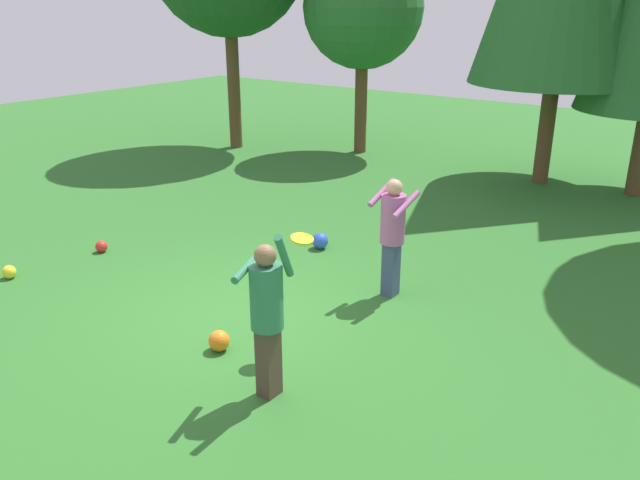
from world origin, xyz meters
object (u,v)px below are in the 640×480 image
object	(u,v)px
person_thrower	(267,308)
ball_red	(101,246)
ball_yellow	(9,272)
ball_blue	(320,241)
person_catcher	(393,228)
tree_left	(363,8)
ball_orange	(219,341)
frisbee	(302,239)

from	to	relation	value
person_thrower	ball_red	distance (m)	5.17
ball_yellow	ball_blue	world-z (taller)	ball_blue
person_catcher	ball_red	distance (m)	4.98
tree_left	ball_red	bearing A→B (deg)	-86.49
ball_orange	tree_left	xyz separation A→B (m)	(-4.35, 9.84, 3.59)
tree_left	ball_orange	bearing A→B (deg)	-66.16
ball_orange	ball_blue	bearing A→B (deg)	106.13
person_catcher	ball_red	world-z (taller)	person_catcher
person_catcher	ball_orange	xyz separation A→B (m)	(-0.87, -2.53, -0.88)
person_thrower	ball_yellow	world-z (taller)	person_thrower
ball_blue	ball_red	bearing A→B (deg)	-141.33
frisbee	ball_red	bearing A→B (deg)	174.69
frisbee	ball_red	xyz separation A→B (m)	(-4.55, 0.42, -1.28)
ball_yellow	ball_orange	distance (m)	4.05
ball_orange	person_thrower	bearing A→B (deg)	-17.08
frisbee	tree_left	bearing A→B (deg)	119.06
frisbee	ball_red	size ratio (longest dim) A/B	1.52
ball_yellow	ball_orange	xyz separation A→B (m)	(4.04, 0.36, 0.03)
person_catcher	ball_blue	xyz separation A→B (m)	(-1.85, 0.85, -0.87)
ball_red	ball_orange	world-z (taller)	ball_orange
person_thrower	ball_blue	size ratio (longest dim) A/B	6.86
ball_yellow	ball_blue	distance (m)	4.83
person_thrower	tree_left	world-z (taller)	tree_left
person_thrower	ball_yellow	distance (m)	5.18
ball_yellow	frisbee	bearing A→B (deg)	12.37
ball_yellow	ball_red	xyz separation A→B (m)	(0.22, 1.47, -0.00)
person_catcher	person_thrower	bearing A→B (deg)	8.12
person_catcher	tree_left	world-z (taller)	tree_left
ball_red	ball_orange	bearing A→B (deg)	-16.23
ball_orange	ball_blue	distance (m)	3.52
ball_red	person_thrower	bearing A→B (deg)	-16.42
ball_red	ball_blue	bearing A→B (deg)	38.67
person_thrower	ball_blue	distance (m)	4.32
ball_orange	tree_left	distance (m)	11.34
person_catcher	ball_red	xyz separation A→B (m)	(-4.69, -1.42, -0.91)
tree_left	ball_blue	bearing A→B (deg)	-62.44
ball_red	tree_left	xyz separation A→B (m)	(-0.54, 8.73, 3.62)
frisbee	ball_red	distance (m)	4.75
ball_red	ball_blue	xyz separation A→B (m)	(2.84, 2.27, 0.04)
ball_yellow	person_thrower	bearing A→B (deg)	0.36
frisbee	ball_yellow	size ratio (longest dim) A/B	1.45
person_thrower	person_catcher	size ratio (longest dim) A/B	1.11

